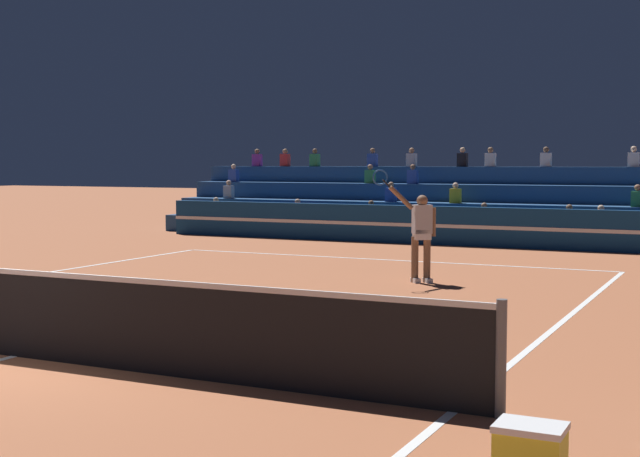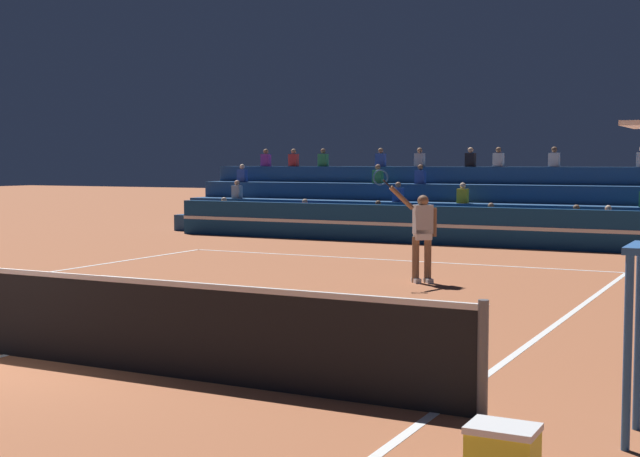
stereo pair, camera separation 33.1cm
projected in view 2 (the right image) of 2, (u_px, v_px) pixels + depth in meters
ground_plane at (7, 355)px, 10.83m from camera, size 120.00×120.00×0.00m
court_lines at (7, 355)px, 10.83m from camera, size 11.10×23.90×0.01m
tennis_net at (6, 311)px, 10.79m from camera, size 12.00×0.10×1.10m
sponsor_banner_wall at (447, 226)px, 25.18m from camera, size 18.00×0.26×1.10m
bleacher_stand at (481, 210)px, 27.97m from camera, size 20.17×3.80×2.83m
tennis_player at (421, 233)px, 17.25m from camera, size 1.06×0.94×2.27m
equipment_cooler at (503, 455)px, 6.43m from camera, size 0.50×0.38×0.45m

